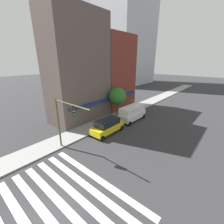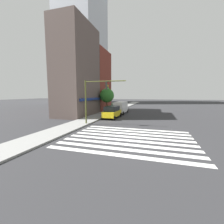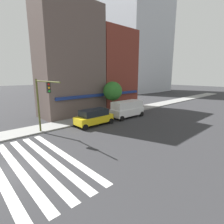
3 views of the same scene
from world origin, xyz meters
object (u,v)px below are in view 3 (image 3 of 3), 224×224
Objects in this scene: van_white at (127,108)px; street_tree at (113,91)px; traffic_signal at (43,97)px; suv_yellow at (94,117)px; pedestrian_green_top at (132,104)px.

street_tree reaches higher than van_white.
street_tree is (11.53, 2.39, -0.32)m from traffic_signal.
street_tree is (5.71, 2.80, 2.55)m from suv_yellow.
street_tree is at bearing 95.82° from van_white.
van_white reaches higher than suv_yellow.
suv_yellow is 0.93× the size of van_white.
traffic_signal is at bearing -168.30° from street_tree.
suv_yellow is 2.66× the size of pedestrian_green_top.
pedestrian_green_top is at bearing 9.62° from traffic_signal.
pedestrian_green_top is (16.48, 2.79, -2.82)m from traffic_signal.
traffic_signal is 16.95m from pedestrian_green_top.
street_tree is at bearing 11.70° from traffic_signal.
suv_yellow reaches higher than pedestrian_green_top.
van_white is at bearing -0.24° from suv_yellow.
street_tree is (-4.95, -0.40, 2.51)m from pedestrian_green_top.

